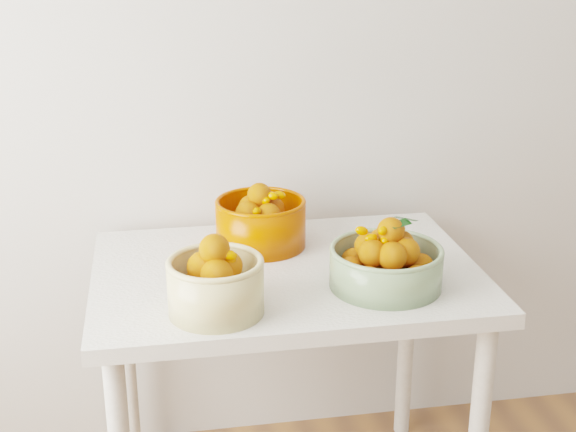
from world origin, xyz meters
name	(u,v)px	position (x,y,z in m)	size (l,w,h in m)	color
table	(286,302)	(-0.33, 1.60, 0.65)	(1.00, 0.70, 0.75)	silver
bowl_cream	(216,283)	(-0.53, 1.38, 0.82)	(0.25, 0.25, 0.19)	#D0BB80
bowl_green	(386,263)	(-0.11, 1.45, 0.81)	(0.31, 0.31, 0.18)	gray
bowl_orange	(261,222)	(-0.38, 1.77, 0.82)	(0.32, 0.32, 0.18)	#BE3800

